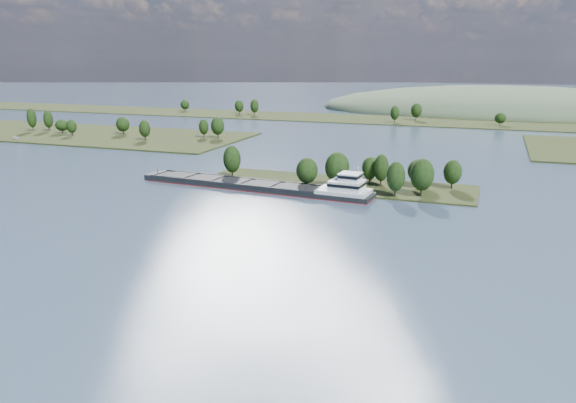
% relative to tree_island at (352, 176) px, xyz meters
% --- Properties ---
extents(ground, '(1800.00, 1800.00, 0.00)m').
position_rel_tree_island_xyz_m(ground, '(-6.06, -58.43, -4.20)').
color(ground, '#3A4F65').
rests_on(ground, ground).
extents(tree_island, '(100.00, 30.40, 14.23)m').
position_rel_tree_island_xyz_m(tree_island, '(0.00, 0.00, 0.00)').
color(tree_island, '#242E14').
rests_on(tree_island, ground).
extents(left_bank, '(300.00, 80.00, 15.86)m').
position_rel_tree_island_xyz_m(left_bank, '(-234.01, 81.64, -3.30)').
color(left_bank, '#242E14').
rests_on(left_bank, ground).
extents(back_shoreline, '(900.00, 60.00, 14.84)m').
position_rel_tree_island_xyz_m(back_shoreline, '(3.96, 221.50, -3.53)').
color(back_shoreline, '#242E14').
rests_on(back_shoreline, ground).
extents(hill_west, '(320.00, 160.00, 44.00)m').
position_rel_tree_island_xyz_m(hill_west, '(53.94, 321.57, -4.20)').
color(hill_west, '#455A3E').
rests_on(hill_west, ground).
extents(cargo_barge, '(89.60, 17.64, 12.04)m').
position_rel_tree_island_xyz_m(cargo_barge, '(-26.95, -13.93, -2.68)').
color(cargo_barge, black).
rests_on(cargo_barge, ground).
extents(motorboat, '(6.87, 4.86, 2.49)m').
position_rel_tree_island_xyz_m(motorboat, '(-205.96, 49.18, -2.95)').
color(motorboat, silver).
rests_on(motorboat, ground).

